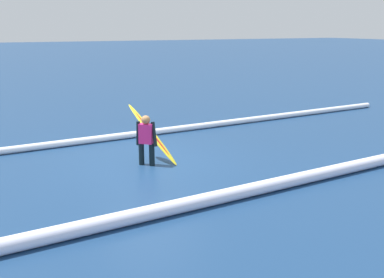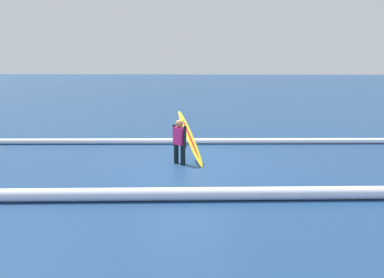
{
  "view_description": "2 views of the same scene",
  "coord_description": "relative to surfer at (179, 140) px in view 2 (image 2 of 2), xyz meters",
  "views": [
    {
      "loc": [
        3.84,
        10.4,
        3.42
      ],
      "look_at": [
        -0.33,
        1.85,
        0.99
      ],
      "focal_mm": 41.34,
      "sensor_mm": 36.0,
      "label": 1
    },
    {
      "loc": [
        -0.76,
        11.04,
        2.83
      ],
      "look_at": [
        -0.27,
        2.06,
        1.08
      ],
      "focal_mm": 36.31,
      "sensor_mm": 36.0,
      "label": 2
    }
  ],
  "objects": [
    {
      "name": "ground_plane",
      "position": [
        -0.18,
        -0.27,
        -0.71
      ],
      "size": [
        190.41,
        190.41,
        0.0
      ],
      "primitive_type": "plane",
      "color": "navy"
    },
    {
      "name": "surfer",
      "position": [
        0.0,
        0.0,
        0.0
      ],
      "size": [
        0.41,
        0.49,
        1.28
      ],
      "rotation": [
        0.0,
        0.0,
        2.42
      ],
      "color": "black",
      "rests_on": "ground_plane"
    },
    {
      "name": "surfboard",
      "position": [
        -0.28,
        -0.32,
        -0.01
      ],
      "size": [
        0.98,
        1.51,
        1.44
      ],
      "color": "yellow",
      "rests_on": "ground_plane"
    },
    {
      "name": "wave_crest_foreground",
      "position": [
        0.2,
        -2.81,
        -0.61
      ],
      "size": [
        23.39,
        1.65,
        0.2
      ],
      "primitive_type": "cylinder",
      "rotation": [
        0.0,
        1.57,
        0.06
      ],
      "color": "white",
      "rests_on": "ground_plane"
    },
    {
      "name": "wave_crest_midground",
      "position": [
        0.89,
        3.11,
        -0.57
      ],
      "size": [
        20.36,
        1.83,
        0.28
      ],
      "primitive_type": "cylinder",
      "rotation": [
        0.0,
        1.57,
        0.08
      ],
      "color": "white",
      "rests_on": "ground_plane"
    }
  ]
}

